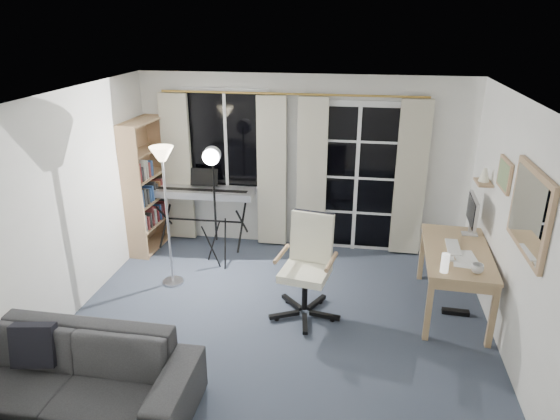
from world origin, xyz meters
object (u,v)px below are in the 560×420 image
(keyboard_piano, at_px, (203,194))
(mug, at_px, (478,267))
(monitor, at_px, (472,212))
(sofa, at_px, (62,364))
(office_chair, at_px, (309,256))
(studio_light, at_px, (212,170))
(bookshelf, at_px, (144,189))
(torchiere_lamp, at_px, (164,176))
(desk, at_px, (457,258))

(keyboard_piano, relative_size, mug, 12.01)
(keyboard_piano, bearing_deg, monitor, -12.90)
(sofa, bearing_deg, office_chair, 45.11)
(keyboard_piano, bearing_deg, studio_light, -61.35)
(bookshelf, relative_size, monitor, 3.45)
(office_chair, bearing_deg, studio_light, 157.65)
(mug, bearing_deg, torchiere_lamp, 170.80)
(office_chair, distance_m, monitor, 1.95)
(torchiere_lamp, xyz_separation_m, office_chair, (1.72, -0.33, -0.73))
(torchiere_lamp, distance_m, studio_light, 0.66)
(monitor, bearing_deg, sofa, -142.17)
(office_chair, bearing_deg, torchiere_lamp, 179.34)
(office_chair, bearing_deg, bookshelf, 162.49)
(keyboard_piano, distance_m, mug, 3.72)
(torchiere_lamp, bearing_deg, monitor, 6.51)
(office_chair, xyz_separation_m, sofa, (-1.83, -1.81, -0.24))
(bookshelf, bearing_deg, mug, -16.96)
(torchiere_lamp, bearing_deg, bookshelf, 126.80)
(office_chair, bearing_deg, desk, 19.90)
(torchiere_lamp, relative_size, monitor, 3.27)
(office_chair, relative_size, mug, 9.38)
(bookshelf, height_order, sofa, bookshelf)
(bookshelf, distance_m, studio_light, 1.30)
(keyboard_piano, height_order, monitor, monitor)
(bookshelf, relative_size, office_chair, 1.62)
(desk, xyz_separation_m, mug, (0.10, -0.50, 0.15))
(desk, xyz_separation_m, sofa, (-3.42, -2.09, -0.22))
(mug, bearing_deg, bookshelf, 160.05)
(monitor, bearing_deg, torchiere_lamp, -170.76)
(torchiere_lamp, bearing_deg, desk, -0.88)
(desk, bearing_deg, monitor, 69.14)
(monitor, distance_m, mug, 0.98)
(bookshelf, relative_size, torchiere_lamp, 1.06)
(studio_light, xyz_separation_m, office_chair, (1.29, -0.82, -0.66))
(keyboard_piano, xyz_separation_m, monitor, (3.42, -0.71, 0.22))
(torchiere_lamp, bearing_deg, mug, -9.20)
(monitor, bearing_deg, desk, -110.86)
(keyboard_piano, relative_size, monitor, 2.73)
(bookshelf, distance_m, office_chair, 2.74)
(bookshelf, xyz_separation_m, monitor, (4.20, -0.54, 0.15))
(torchiere_lamp, bearing_deg, sofa, -93.06)
(studio_light, bearing_deg, office_chair, -40.85)
(studio_light, height_order, sofa, studio_light)
(mug, bearing_deg, office_chair, 172.37)
(bookshelf, xyz_separation_m, keyboard_piano, (0.78, 0.17, -0.08))
(studio_light, distance_m, desk, 3.00)
(mug, bearing_deg, sofa, -155.68)
(bookshelf, relative_size, sofa, 0.83)
(studio_light, bearing_deg, keyboard_piano, 111.44)
(torchiere_lamp, height_order, studio_light, torchiere_lamp)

